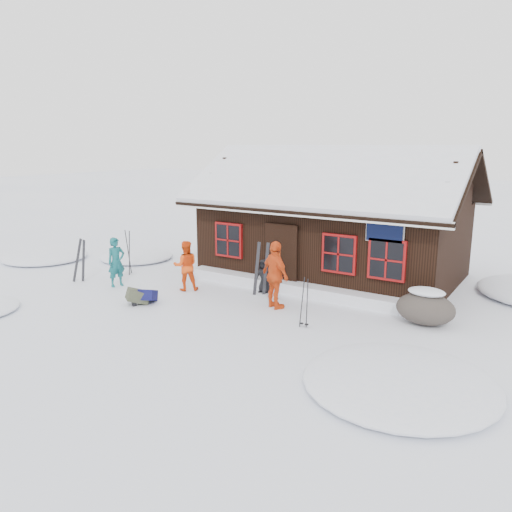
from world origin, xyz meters
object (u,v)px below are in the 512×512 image
object	(u,v)px
skier_teal	(116,262)
skier_orange_right	(275,275)
skier_crouched	(264,276)
ski_pair_left	(80,261)
backpack_olive	(138,299)
skier_orange_left	(186,266)
ski_poles	(304,303)
boulder	(425,308)
backpack_blue	(148,298)

from	to	relation	value
skier_teal	skier_orange_right	size ratio (longest dim) A/B	0.84
skier_orange_right	skier_crouched	xyz separation A→B (m)	(-1.06, 1.11, -0.42)
skier_crouched	ski_pair_left	size ratio (longest dim) A/B	0.69
skier_crouched	ski_pair_left	bearing A→B (deg)	-153.48
backpack_olive	ski_pair_left	bearing A→B (deg)	-157.72
skier_teal	ski_pair_left	bearing A→B (deg)	118.71
skier_teal	skier_orange_left	bearing A→B (deg)	-51.89
ski_poles	skier_orange_right	bearing A→B (deg)	147.02
boulder	ski_poles	distance (m)	3.07
skier_crouched	boulder	world-z (taller)	skier_crouched
backpack_blue	boulder	bearing A→B (deg)	-7.11
backpack_blue	backpack_olive	bearing A→B (deg)	-152.06
skier_crouched	backpack_olive	size ratio (longest dim) A/B	1.77
skier_orange_left	skier_crouched	xyz separation A→B (m)	(2.15, 1.10, -0.26)
skier_teal	skier_crouched	bearing A→B (deg)	-49.06
skier_crouched	ski_pair_left	world-z (taller)	ski_pair_left
skier_orange_left	skier_orange_right	bearing A→B (deg)	137.04
skier_orange_right	ski_poles	world-z (taller)	skier_orange_right
skier_crouched	ski_pair_left	distance (m)	6.09
boulder	ski_poles	bearing A→B (deg)	-143.01
ski_pair_left	skier_teal	bearing A→B (deg)	0.04
ski_poles	skier_crouched	bearing A→B (deg)	140.49
skier_teal	skier_crouched	size ratio (longest dim) A/B	1.52
skier_orange_right	ski_pair_left	distance (m)	6.82
ski_pair_left	skier_orange_right	bearing A→B (deg)	-2.62
skier_crouched	backpack_blue	world-z (taller)	skier_crouched
skier_crouched	boulder	xyz separation A→B (m)	(4.86, -0.15, -0.09)
ski_poles	backpack_blue	xyz separation A→B (m)	(-4.63, -0.70, -0.46)
skier_orange_right	boulder	world-z (taller)	skier_orange_right
skier_orange_left	boulder	size ratio (longest dim) A/B	1.07
skier_orange_left	skier_orange_right	xyz separation A→B (m)	(3.21, -0.01, 0.16)
skier_crouched	boulder	size ratio (longest dim) A/B	0.71
skier_orange_left	backpack_olive	size ratio (longest dim) A/B	2.66
ski_poles	ski_pair_left	bearing A→B (deg)	-178.15
ski_pair_left	ski_poles	xyz separation A→B (m)	(8.07, 0.26, -0.10)
skier_teal	backpack_blue	distance (m)	2.29
skier_orange_left	ski_pair_left	size ratio (longest dim) A/B	1.04
backpack_blue	skier_teal	bearing A→B (deg)	133.56
skier_orange_right	boulder	bearing A→B (deg)	-140.06
backpack_olive	skier_crouched	bearing A→B (deg)	84.67
skier_orange_left	skier_teal	bearing A→B (deg)	-21.09
boulder	ski_poles	world-z (taller)	ski_poles
ski_pair_left	backpack_olive	bearing A→B (deg)	-23.78
skier_orange_left	ski_poles	xyz separation A→B (m)	(4.56, -0.89, -0.16)
skier_orange_left	ski_pair_left	xyz separation A→B (m)	(-3.51, -1.15, -0.07)
boulder	backpack_olive	distance (m)	7.75
backpack_olive	ski_poles	bearing A→B (deg)	44.82
backpack_blue	skier_orange_right	bearing A→B (deg)	-1.20
skier_teal	boulder	xyz separation A→B (m)	(9.14, 1.80, -0.36)
backpack_blue	ski_pair_left	bearing A→B (deg)	145.90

